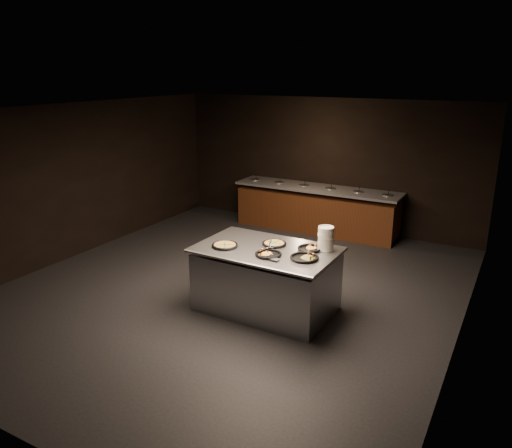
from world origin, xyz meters
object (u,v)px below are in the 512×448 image
object	(u,v)px
serving_counter	(266,280)
pan_veggie_whole	(225,245)
plate_stack	(326,239)
pan_cheese_whole	(274,244)

from	to	relation	value
serving_counter	pan_veggie_whole	distance (m)	0.82
serving_counter	plate_stack	world-z (taller)	plate_stack
serving_counter	plate_stack	distance (m)	1.10
serving_counter	pan_cheese_whole	xyz separation A→B (m)	(0.03, 0.19, 0.53)
serving_counter	pan_cheese_whole	world-z (taller)	pan_cheese_whole
plate_stack	pan_veggie_whole	size ratio (longest dim) A/B	0.90
plate_stack	pan_veggie_whole	world-z (taller)	plate_stack
serving_counter	pan_cheese_whole	distance (m)	0.57
serving_counter	plate_stack	size ratio (longest dim) A/B	5.87
serving_counter	pan_cheese_whole	bearing A→B (deg)	81.66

